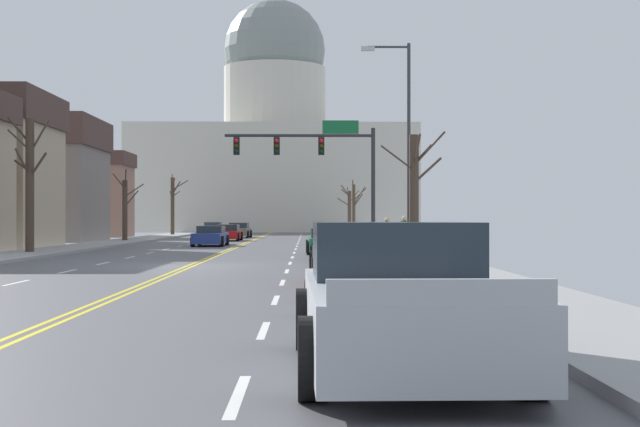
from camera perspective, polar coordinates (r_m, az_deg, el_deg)
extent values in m
cube|color=#4F4F54|center=(33.42, -7.93, -3.24)|extent=(14.00, 180.00, 0.06)
cube|color=yellow|center=(33.43, -8.13, -3.19)|extent=(0.10, 176.40, 0.00)
cube|color=yellow|center=(33.40, -7.72, -3.19)|extent=(0.10, 176.40, 0.00)
cube|color=silver|center=(9.20, -5.03, -11.01)|extent=(0.12, 2.20, 0.00)
cube|color=silver|center=(14.33, -3.46, -7.13)|extent=(0.12, 2.20, 0.00)
cube|color=silver|center=(19.50, -2.73, -5.30)|extent=(0.12, 2.20, 0.00)
cube|color=silver|center=(24.68, -2.31, -4.24)|extent=(0.12, 2.20, 0.00)
cube|color=silver|center=(29.87, -2.04, -3.54)|extent=(0.12, 2.20, 0.00)
cube|color=silver|center=(35.06, -1.84, -3.05)|extent=(0.12, 2.20, 0.00)
cube|color=silver|center=(40.25, -1.70, -2.69)|extent=(0.12, 2.20, 0.00)
cube|color=silver|center=(45.45, -1.59, -2.41)|extent=(0.12, 2.20, 0.00)
cube|color=silver|center=(50.65, -1.50, -2.19)|extent=(0.12, 2.20, 0.00)
cube|color=silver|center=(55.84, -1.43, -2.01)|extent=(0.12, 2.20, 0.00)
cube|color=silver|center=(61.04, -1.37, -1.86)|extent=(0.12, 2.20, 0.00)
cube|color=silver|center=(66.24, -1.32, -1.73)|extent=(0.12, 2.20, 0.00)
cube|color=silver|center=(71.44, -1.28, -1.62)|extent=(0.12, 2.20, 0.00)
cube|color=silver|center=(76.63, -1.24, -1.53)|extent=(0.12, 2.20, 0.00)
cube|color=silver|center=(81.83, -1.21, -1.45)|extent=(0.12, 2.20, 0.00)
cube|color=silver|center=(87.03, -1.18, -1.37)|extent=(0.12, 2.20, 0.00)
cube|color=silver|center=(92.23, -1.16, -1.31)|extent=(0.12, 2.20, 0.00)
cube|color=silver|center=(97.43, -1.13, -1.25)|extent=(0.12, 2.20, 0.00)
cube|color=silver|center=(25.84, -18.06, -4.04)|extent=(0.12, 2.20, 0.00)
cube|color=silver|center=(30.83, -15.18, -3.43)|extent=(0.12, 2.20, 0.00)
cube|color=silver|center=(35.88, -13.10, -2.98)|extent=(0.12, 2.20, 0.00)
cube|color=silver|center=(40.97, -11.55, -2.64)|extent=(0.12, 2.20, 0.00)
cube|color=silver|center=(46.09, -10.33, -2.38)|extent=(0.12, 2.20, 0.00)
cube|color=silver|center=(51.22, -9.36, -2.16)|extent=(0.12, 2.20, 0.00)
cube|color=silver|center=(56.36, -8.57, -1.99)|extent=(0.12, 2.20, 0.00)
cube|color=silver|center=(61.52, -7.91, -1.84)|extent=(0.12, 2.20, 0.00)
cube|color=silver|center=(66.68, -7.35, -1.72)|extent=(0.12, 2.20, 0.00)
cube|color=silver|center=(71.84, -6.87, -1.61)|extent=(0.12, 2.20, 0.00)
cube|color=silver|center=(77.01, -6.46, -1.52)|extent=(0.12, 2.20, 0.00)
cube|color=silver|center=(82.19, -6.10, -1.44)|extent=(0.12, 2.20, 0.00)
cube|color=silver|center=(87.37, -5.78, -1.37)|extent=(0.12, 2.20, 0.00)
cube|color=silver|center=(92.55, -5.49, -1.31)|extent=(0.12, 2.20, 0.00)
cube|color=silver|center=(97.73, -5.24, -1.25)|extent=(0.12, 2.20, 0.00)
cube|color=gray|center=(33.43, 6.71, -3.07)|extent=(3.00, 180.00, 0.14)
cylinder|color=#28282D|center=(49.04, 3.27, 1.58)|extent=(0.22, 0.22, 6.29)
cylinder|color=#28282D|center=(49.09, -1.29, 4.79)|extent=(7.80, 0.16, 0.16)
cube|color=black|center=(49.05, 0.08, 4.14)|extent=(0.32, 0.28, 0.92)
sphere|color=red|center=(48.91, 0.08, 4.48)|extent=(0.22, 0.22, 0.22)
sphere|color=#332B05|center=(48.89, 0.08, 4.15)|extent=(0.22, 0.22, 0.22)
sphere|color=black|center=(48.87, 0.08, 3.82)|extent=(0.22, 0.22, 0.22)
cube|color=black|center=(49.07, -2.66, 4.13)|extent=(0.32, 0.28, 0.92)
sphere|color=red|center=(48.93, -2.67, 4.47)|extent=(0.22, 0.22, 0.22)
sphere|color=#332B05|center=(48.91, -2.67, 4.15)|extent=(0.22, 0.22, 0.22)
sphere|color=black|center=(48.89, -2.67, 3.82)|extent=(0.22, 0.22, 0.22)
cube|color=black|center=(49.19, -5.12, 4.12)|extent=(0.32, 0.28, 0.92)
sphere|color=red|center=(49.05, -5.14, 4.46)|extent=(0.22, 0.22, 0.22)
sphere|color=#332B05|center=(49.03, -5.14, 4.14)|extent=(0.22, 0.22, 0.22)
sphere|color=black|center=(49.01, -5.14, 3.81)|extent=(0.22, 0.22, 0.22)
cube|color=#146033|center=(49.18, 1.26, 5.30)|extent=(1.90, 0.06, 0.70)
cylinder|color=#333338|center=(37.43, 5.45, 3.88)|extent=(0.14, 0.14, 8.54)
cylinder|color=#333338|center=(37.87, 4.19, 10.12)|extent=(1.65, 0.09, 0.09)
cube|color=#B2B2AD|center=(37.80, 2.92, 10.03)|extent=(0.56, 0.24, 0.16)
cube|color=beige|center=(116.45, -2.79, 2.03)|extent=(34.19, 19.78, 12.68)
cylinder|color=beige|center=(117.30, -2.79, 7.02)|extent=(12.65, 12.65, 7.73)
sphere|color=gray|center=(118.22, -2.79, 9.94)|extent=(12.59, 12.59, 12.59)
cube|color=#1E7247|center=(44.15, 0.52, -1.88)|extent=(1.95, 4.69, 0.61)
cube|color=#232D38|center=(43.83, 0.53, -1.21)|extent=(1.69, 2.22, 0.44)
cylinder|color=black|center=(45.57, -0.73, -2.01)|extent=(0.23, 0.64, 0.64)
cylinder|color=black|center=(45.64, 1.63, -2.00)|extent=(0.23, 0.64, 0.64)
cylinder|color=black|center=(42.69, -0.67, -2.12)|extent=(0.23, 0.64, 0.64)
cylinder|color=black|center=(42.76, 1.85, -2.12)|extent=(0.23, 0.64, 0.64)
cube|color=black|center=(37.82, 0.93, -2.17)|extent=(1.84, 4.72, 0.58)
cube|color=#232D38|center=(37.67, 0.93, -1.38)|extent=(1.58, 2.25, 0.47)
cylinder|color=black|center=(39.28, -0.37, -2.29)|extent=(0.23, 0.64, 0.64)
cylinder|color=black|center=(39.30, 2.18, -2.29)|extent=(0.23, 0.64, 0.64)
cylinder|color=black|center=(36.38, -0.43, -2.45)|extent=(0.23, 0.64, 0.64)
cylinder|color=black|center=(36.39, 2.33, -2.45)|extent=(0.23, 0.64, 0.64)
cube|color=#6B6056|center=(31.64, 1.25, -2.47)|extent=(1.94, 4.66, 0.66)
cube|color=#232D38|center=(31.38, 1.25, -1.51)|extent=(1.63, 2.23, 0.42)
cylinder|color=black|center=(33.09, -0.27, -2.67)|extent=(0.24, 0.65, 0.64)
cylinder|color=black|center=(33.08, 2.79, -2.67)|extent=(0.24, 0.65, 0.64)
cylinder|color=black|center=(30.24, -0.43, -2.90)|extent=(0.24, 0.65, 0.64)
cylinder|color=black|center=(30.23, 2.92, -2.90)|extent=(0.24, 0.65, 0.64)
cube|color=#B71414|center=(24.33, 1.87, -3.25)|extent=(1.84, 4.29, 0.57)
cube|color=#232D38|center=(24.03, 1.92, -2.06)|extent=(1.58, 1.93, 0.45)
cylinder|color=black|center=(25.61, -0.28, -3.38)|extent=(0.23, 0.64, 0.64)
cylinder|color=black|center=(25.72, 3.63, -3.37)|extent=(0.23, 0.64, 0.64)
cylinder|color=black|center=(22.98, -0.09, -3.74)|extent=(0.23, 0.64, 0.64)
cylinder|color=black|center=(23.11, 4.27, -3.72)|extent=(0.23, 0.64, 0.64)
cube|color=#9EA3A8|center=(17.73, 2.56, -4.36)|extent=(1.96, 4.69, 0.58)
cube|color=#232D38|center=(17.51, 2.58, -2.73)|extent=(1.69, 2.22, 0.45)
cylinder|color=black|center=(19.17, -0.40, -4.44)|extent=(0.23, 0.64, 0.64)
cylinder|color=black|center=(19.23, 5.18, -4.42)|extent=(0.23, 0.64, 0.64)
cylinder|color=black|center=(16.30, -0.55, -5.18)|extent=(0.23, 0.64, 0.64)
cylinder|color=black|center=(16.37, 6.02, -5.15)|extent=(0.23, 0.64, 0.64)
cube|color=#ADB2B7|center=(10.56, 5.01, -6.30)|extent=(2.18, 5.69, 0.77)
cube|color=#1E2833|center=(11.29, 4.54, -2.23)|extent=(1.95, 1.96, 0.67)
cube|color=#ADB2B7|center=(7.78, 7.43, -4.80)|extent=(1.91, 0.14, 0.22)
cylinder|color=black|center=(12.20, -0.82, -6.46)|extent=(0.29, 0.81, 0.80)
cylinder|color=black|center=(12.41, 8.87, -6.36)|extent=(0.29, 0.81, 0.80)
cylinder|color=black|center=(8.83, -0.45, -8.85)|extent=(0.29, 0.81, 0.80)
cylinder|color=black|center=(9.12, 12.87, -8.57)|extent=(0.29, 0.81, 0.80)
cube|color=navy|center=(56.64, -6.72, -1.51)|extent=(1.82, 4.58, 0.62)
cube|color=#232D38|center=(56.99, -6.67, -0.97)|extent=(1.55, 2.11, 0.43)
cylinder|color=black|center=(55.14, -6.03, -1.70)|extent=(0.24, 0.65, 0.64)
cylinder|color=black|center=(55.37, -7.79, -1.69)|extent=(0.24, 0.65, 0.64)
cylinder|color=black|center=(57.94, -5.70, -1.63)|extent=(0.24, 0.65, 0.64)
cylinder|color=black|center=(58.15, -7.38, -1.62)|extent=(0.24, 0.65, 0.64)
cube|color=#B71414|center=(69.23, -5.70, -1.30)|extent=(1.92, 4.63, 0.57)
cube|color=#232D38|center=(69.36, -5.69, -0.87)|extent=(1.66, 2.22, 0.47)
cylinder|color=black|center=(67.72, -5.04, -1.43)|extent=(0.23, 0.64, 0.64)
cylinder|color=black|center=(67.91, -6.60, -1.42)|extent=(0.23, 0.64, 0.64)
cylinder|color=black|center=(70.56, -4.83, -1.38)|extent=(0.23, 0.64, 0.64)
cylinder|color=black|center=(70.75, -6.33, -1.38)|extent=(0.23, 0.64, 0.64)
cube|color=#6B6056|center=(79.23, -4.98, -1.13)|extent=(1.86, 4.33, 0.67)
cube|color=#232D38|center=(79.44, -4.96, -0.73)|extent=(1.58, 2.17, 0.44)
cylinder|color=black|center=(77.83, -4.45, -1.27)|extent=(0.24, 0.65, 0.64)
cylinder|color=black|center=(78.02, -5.71, -1.27)|extent=(0.24, 0.65, 0.64)
cylinder|color=black|center=(80.47, -4.27, -1.24)|extent=(0.24, 0.65, 0.64)
cylinder|color=black|center=(80.65, -5.48, -1.24)|extent=(0.24, 0.65, 0.64)
cube|color=silver|center=(93.48, -6.57, -1.00)|extent=(1.82, 4.46, 0.64)
cube|color=#232D38|center=(93.70, -6.56, -0.67)|extent=(1.59, 1.95, 0.45)
cylinder|color=black|center=(92.02, -6.12, -1.11)|extent=(0.23, 0.64, 0.64)
cylinder|color=black|center=(92.22, -7.22, -1.11)|extent=(0.23, 0.64, 0.64)
cylinder|color=black|center=(94.75, -5.95, -1.09)|extent=(0.23, 0.64, 0.64)
cylinder|color=black|center=(94.95, -7.02, -1.09)|extent=(0.23, 0.64, 0.64)
cube|color=slate|center=(70.70, -17.48, 1.09)|extent=(10.03, 9.51, 6.71)
cube|color=#47332D|center=(70.95, -17.47, 4.68)|extent=(10.43, 9.89, 2.18)
cube|color=#8C6656|center=(84.87, -15.08, 0.70)|extent=(10.39, 6.01, 6.22)
cube|color=#47332D|center=(85.02, -15.08, 3.21)|extent=(10.80, 6.25, 1.21)
cylinder|color=#423328|center=(36.50, 5.76, 1.05)|extent=(0.38, 0.38, 4.81)
cylinder|color=#423328|center=(36.41, 6.70, 3.96)|extent=(1.22, 0.60, 1.32)
cylinder|color=#423328|center=(35.94, 4.78, 3.39)|extent=(1.44, 1.18, 0.94)
cylinder|color=#423328|center=(37.13, 6.59, 2.63)|extent=(1.30, 1.15, 1.11)
cylinder|color=#423328|center=(36.16, 5.95, 3.75)|extent=(0.23, 0.94, 1.35)
cylinder|color=#423328|center=(36.54, 6.30, 3.62)|extent=(0.75, 0.25, 0.80)
cylinder|color=#4C3D2D|center=(88.16, -9.00, 0.46)|extent=(0.36, 0.36, 5.33)
cylinder|color=#4C3D2D|center=(88.79, -9.02, 1.99)|extent=(0.31, 1.21, 1.32)
cylinder|color=#4C3D2D|center=(88.64, -8.55, 1.73)|extent=(1.38, 1.16, 0.99)
cylinder|color=#4C3D2D|center=(87.97, -8.77, 1.59)|extent=(0.89, 0.48, 1.17)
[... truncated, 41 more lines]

